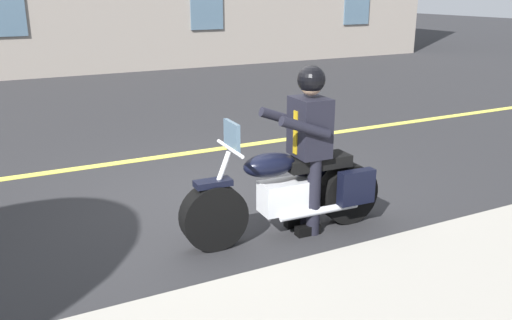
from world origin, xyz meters
name	(u,v)px	position (x,y,z in m)	size (l,w,h in m)	color
ground_plane	(214,200)	(0.00, 0.00, 0.00)	(80.00, 80.00, 0.00)	#28282B
lane_center_stripe	(163,157)	(0.00, -2.00, 0.01)	(60.00, 0.16, 0.01)	#E5DB4C
motorcycle_main	(291,192)	(-0.34, 1.22, 0.45)	(2.22, 0.65, 1.26)	black
rider_main	(308,135)	(-0.53, 1.22, 1.04)	(0.64, 0.56, 1.74)	black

